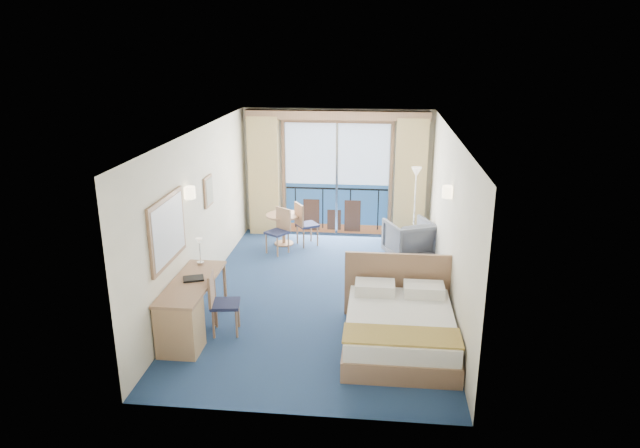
{
  "coord_description": "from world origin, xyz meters",
  "views": [
    {
      "loc": [
        0.88,
        -8.65,
        4.02
      ],
      "look_at": [
        -0.05,
        0.2,
        1.16
      ],
      "focal_mm": 32.0,
      "sensor_mm": 36.0,
      "label": 1
    }
  ],
  "objects": [
    {
      "name": "table_chair_a",
      "position": [
        -0.6,
        2.34,
        0.51
      ],
      "size": [
        0.54,
        0.54,
        0.9
      ],
      "rotation": [
        0.0,
        0.0,
        2.13
      ],
      "color": "#1C2242",
      "rests_on": "ground"
    },
    {
      "name": "armchair",
      "position": [
        1.51,
        1.84,
        0.38
      ],
      "size": [
        1.08,
        1.1,
        0.76
      ],
      "primitive_type": "imported",
      "rotation": [
        0.0,
        0.0,
        3.56
      ],
      "color": "#4E565F",
      "rests_on": "ground"
    },
    {
      "name": "floor_lamp",
      "position": [
        1.63,
        2.52,
        1.25
      ],
      "size": [
        0.23,
        0.23,
        1.65
      ],
      "color": "silver",
      "rests_on": "ground"
    },
    {
      "name": "sconce_left",
      "position": [
        -1.94,
        -0.6,
        1.85
      ],
      "size": [
        0.18,
        0.18,
        0.18
      ],
      "primitive_type": "cylinder",
      "color": "beige",
      "rests_on": "room_walls"
    },
    {
      "name": "desk_lamp",
      "position": [
        -1.77,
        -0.8,
        1.08
      ],
      "size": [
        0.11,
        0.11,
        0.4
      ],
      "color": "silver",
      "rests_on": "desk"
    },
    {
      "name": "sconce_right",
      "position": [
        1.94,
        -0.15,
        1.85
      ],
      "size": [
        0.18,
        0.18,
        0.18
      ],
      "primitive_type": "cylinder",
      "color": "beige",
      "rests_on": "room_walls"
    },
    {
      "name": "folder",
      "position": [
        -1.7,
        -1.39,
        0.8
      ],
      "size": [
        0.35,
        0.3,
        0.03
      ],
      "primitive_type": "cube",
      "rotation": [
        0.0,
        0.0,
        0.36
      ],
      "color": "black",
      "rests_on": "desk"
    },
    {
      "name": "table_chair_b",
      "position": [
        -1.02,
        1.91,
        0.5
      ],
      "size": [
        0.54,
        0.54,
        0.89
      ],
      "rotation": [
        0.0,
        0.0,
        -0.61
      ],
      "color": "#1C2242",
      "rests_on": "ground"
    },
    {
      "name": "balcony_door",
      "position": [
        -0.01,
        3.22,
        1.14
      ],
      "size": [
        2.36,
        0.03,
        2.52
      ],
      "color": "navy",
      "rests_on": "room_walls"
    },
    {
      "name": "pelmet",
      "position": [
        0.0,
        3.1,
        2.58
      ],
      "size": [
        3.8,
        0.25,
        0.18
      ],
      "primitive_type": "cube",
      "color": "#9E7456",
      "rests_on": "room_walls"
    },
    {
      "name": "desk_chair",
      "position": [
        -1.31,
        -1.46,
        0.53
      ],
      "size": [
        0.47,
        0.46,
        0.93
      ],
      "rotation": [
        0.0,
        0.0,
        1.72
      ],
      "color": "#1C2242",
      "rests_on": "ground"
    },
    {
      "name": "phone",
      "position": [
        1.73,
        -0.46,
        0.65
      ],
      "size": [
        0.19,
        0.15,
        0.08
      ],
      "primitive_type": "cube",
      "rotation": [
        0.0,
        0.0,
        0.12
      ],
      "color": "silver",
      "rests_on": "nightstand"
    },
    {
      "name": "curtain_left",
      "position": [
        -1.55,
        3.07,
        1.28
      ],
      "size": [
        0.65,
        0.22,
        2.55
      ],
      "primitive_type": "cube",
      "color": "#D7BC77",
      "rests_on": "room_walls"
    },
    {
      "name": "round_table",
      "position": [
        -1.03,
        2.37,
        0.49
      ],
      "size": [
        0.71,
        0.71,
        0.64
      ],
      "color": "#9E7456",
      "rests_on": "ground"
    },
    {
      "name": "room_walls",
      "position": [
        0.0,
        0.0,
        1.78
      ],
      "size": [
        4.04,
        6.54,
        2.72
      ],
      "color": "beige",
      "rests_on": "ground"
    },
    {
      "name": "desk",
      "position": [
        -1.7,
        -1.91,
        0.43
      ],
      "size": [
        0.57,
        1.67,
        0.78
      ],
      "color": "#9E7456",
      "rests_on": "ground"
    },
    {
      "name": "nightstand",
      "position": [
        1.75,
        -0.46,
        0.31
      ],
      "size": [
        0.47,
        0.44,
        0.61
      ],
      "primitive_type": "cube",
      "color": "tan",
      "rests_on": "ground"
    },
    {
      "name": "wall_print",
      "position": [
        -1.97,
        0.45,
        1.6
      ],
      "size": [
        0.04,
        0.42,
        0.52
      ],
      "color": "#9E7456",
      "rests_on": "room_walls"
    },
    {
      "name": "floor",
      "position": [
        0.0,
        0.0,
        0.0
      ],
      "size": [
        6.5,
        6.5,
        0.0
      ],
      "primitive_type": "plane",
      "color": "navy",
      "rests_on": "ground"
    },
    {
      "name": "mirror",
      "position": [
        -1.97,
        -1.5,
        1.55
      ],
      "size": [
        0.05,
        1.25,
        0.95
      ],
      "color": "#9E7456",
      "rests_on": "room_walls"
    },
    {
      "name": "curtain_right",
      "position": [
        1.55,
        3.07,
        1.28
      ],
      "size": [
        0.65,
        0.22,
        2.55
      ],
      "primitive_type": "cube",
      "color": "#D7BC77",
      "rests_on": "room_walls"
    },
    {
      "name": "bed",
      "position": [
        1.24,
        -1.57,
        0.29
      ],
      "size": [
        1.63,
        1.93,
        1.02
      ],
      "color": "#9E7456",
      "rests_on": "ground"
    }
  ]
}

